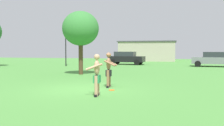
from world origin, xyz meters
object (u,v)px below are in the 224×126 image
car_black_mid_lot (126,58)px  lamp_post (66,39)px  player_in_green (97,74)px  car_gray_near_post (213,59)px  tree_right_field (81,29)px  frisbee (112,90)px  player_with_cap (109,68)px

car_black_mid_lot → lamp_post: 7.81m
player_in_green → car_gray_near_post: (6.91, 19.38, -0.03)m
car_gray_near_post → tree_right_field: 15.84m
frisbee → tree_right_field: (-3.98, 6.46, 3.31)m
player_with_cap → lamp_post: size_ratio=0.35×
player_in_green → player_with_cap: bearing=93.5°
car_gray_near_post → tree_right_field: size_ratio=0.97×
player_with_cap → player_in_green: bearing=-86.5°
player_with_cap → car_black_mid_lot: bearing=98.4°
player_in_green → car_black_mid_lot: 21.21m
player_in_green → tree_right_field: tree_right_field is taller
player_in_green → lamp_post: size_ratio=0.34×
frisbee → car_black_mid_lot: car_black_mid_lot is taller
frisbee → car_gray_near_post: bearing=69.5°
car_gray_near_post → frisbee: bearing=-110.5°
frisbee → car_black_mid_lot: size_ratio=0.06×
frisbee → car_black_mid_lot: bearing=99.1°
player_in_green → car_gray_near_post: size_ratio=0.37×
player_in_green → frisbee: bearing=81.3°
player_with_cap → lamp_post: 16.68m
car_gray_near_post → lamp_post: bearing=-169.4°
player_with_cap → car_gray_near_post: 18.43m
frisbee → tree_right_field: tree_right_field is taller
car_gray_near_post → lamp_post: lamp_post is taller
lamp_post → frisbee: bearing=-58.8°
frisbee → lamp_post: 17.74m
car_gray_near_post → car_black_mid_lot: size_ratio=1.00×
player_in_green → car_black_mid_lot: player_in_green is taller
tree_right_field → lamp_post: bearing=120.9°
player_with_cap → player_in_green: player_with_cap is taller
player_in_green → car_black_mid_lot: (-2.90, 21.01, -0.03)m
frisbee → car_black_mid_lot: (-3.13, 19.54, 0.81)m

